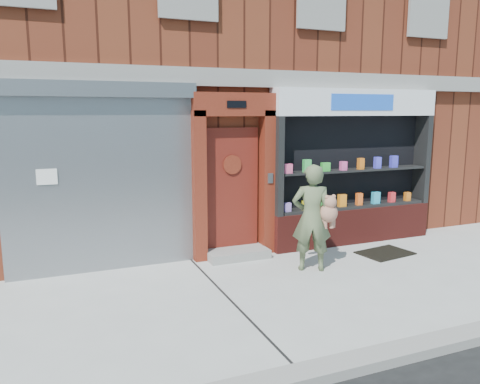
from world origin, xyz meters
TOP-DOWN VIEW (x-y plane):
  - ground at (0.00, 0.00)m, footprint 80.00×80.00m
  - curb at (0.00, -2.15)m, footprint 60.00×0.30m
  - building at (-0.00, 5.99)m, footprint 12.00×8.16m
  - shutter_bay at (-3.00, 1.93)m, footprint 3.10×0.30m
  - red_door_bay at (-0.75, 1.86)m, footprint 1.52×0.58m
  - pharmacy_bay at (1.75, 1.81)m, footprint 3.50×0.41m
  - woman at (0.16, 0.65)m, footprint 0.80×0.64m
  - doormat at (1.86, 0.89)m, footprint 1.03×0.80m

SIDE VIEW (x-z plane):
  - ground at x=0.00m, z-range 0.00..0.00m
  - doormat at x=1.86m, z-range 0.00..0.02m
  - curb at x=0.00m, z-range 0.00..0.12m
  - woman at x=0.16m, z-range 0.01..1.76m
  - pharmacy_bay at x=1.75m, z-range -0.13..2.87m
  - red_door_bay at x=-0.75m, z-range 0.01..2.91m
  - shutter_bay at x=-3.00m, z-range 0.20..3.24m
  - building at x=0.00m, z-range 0.00..8.00m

